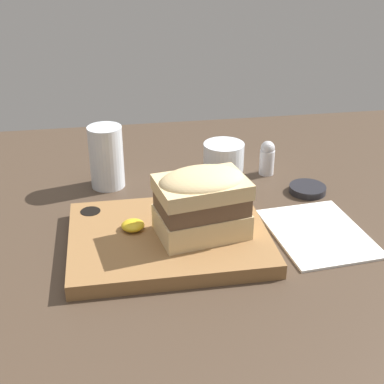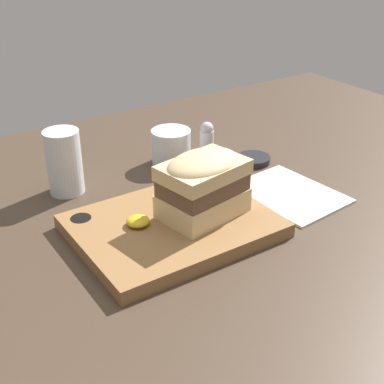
% 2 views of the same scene
% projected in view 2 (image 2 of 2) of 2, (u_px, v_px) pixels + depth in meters
% --- Properties ---
extents(dining_table, '(1.58, 1.00, 0.02)m').
position_uv_depth(dining_table, '(184.00, 214.00, 0.91)').
color(dining_table, '#423326').
rests_on(dining_table, ground).
extents(serving_board, '(0.30, 0.23, 0.02)m').
position_uv_depth(serving_board, '(172.00, 226.00, 0.84)').
color(serving_board, olive).
rests_on(serving_board, dining_table).
extents(sandwich, '(0.14, 0.11, 0.10)m').
position_uv_depth(sandwich, '(203.00, 182.00, 0.82)').
color(sandwich, '#DBBC84').
rests_on(sandwich, serving_board).
extents(mustard_dollop, '(0.04, 0.04, 0.01)m').
position_uv_depth(mustard_dollop, '(138.00, 221.00, 0.81)').
color(mustard_dollop, gold).
rests_on(mustard_dollop, serving_board).
extents(water_glass, '(0.06, 0.06, 0.12)m').
position_uv_depth(water_glass, '(65.00, 166.00, 0.94)').
color(water_glass, silver).
rests_on(water_glass, dining_table).
extents(wine_glass, '(0.08, 0.08, 0.07)m').
position_uv_depth(wine_glass, '(171.00, 148.00, 1.06)').
color(wine_glass, silver).
rests_on(wine_glass, dining_table).
extents(napkin, '(0.16, 0.19, 0.00)m').
position_uv_depth(napkin, '(289.00, 194.00, 0.95)').
color(napkin, white).
rests_on(napkin, dining_table).
extents(salt_shaker, '(0.03, 0.03, 0.07)m').
position_uv_depth(salt_shaker, '(207.00, 137.00, 1.10)').
color(salt_shaker, silver).
rests_on(salt_shaker, dining_table).
extents(condiment_dish, '(0.07, 0.07, 0.01)m').
position_uv_depth(condiment_dish, '(253.00, 159.00, 1.07)').
color(condiment_dish, black).
rests_on(condiment_dish, dining_table).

